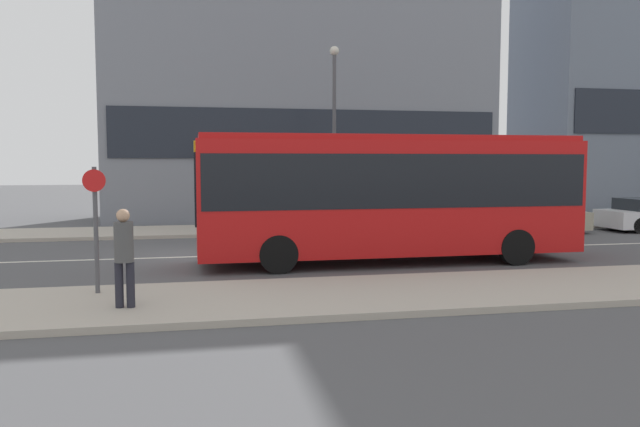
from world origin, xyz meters
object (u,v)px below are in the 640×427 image
city_bus (389,190)px  street_lamp (334,118)px  pedestrian_near_stop (124,251)px  parked_car_0 (531,217)px  bus_stop_sign (96,219)px

city_bus → street_lamp: bearing=87.4°
city_bus → pedestrian_near_stop: size_ratio=5.80×
parked_car_0 → street_lamp: 8.49m
pedestrian_near_stop → street_lamp: street_lamp is taller
parked_car_0 → pedestrian_near_stop: size_ratio=2.31×
bus_stop_sign → street_lamp: 13.35m
city_bus → pedestrian_near_stop: (-6.43, -4.66, -0.83)m
city_bus → bus_stop_sign: bearing=-156.4°
pedestrian_near_stop → city_bus: bearing=43.4°
bus_stop_sign → street_lamp: (7.32, 10.81, 2.80)m
street_lamp → parked_car_0: bearing=-14.9°
pedestrian_near_stop → street_lamp: size_ratio=0.25×
pedestrian_near_stop → bus_stop_sign: 1.62m
bus_stop_sign → street_lamp: size_ratio=0.36×
parked_car_0 → pedestrian_near_stop: (-13.99, -10.26, 0.52)m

